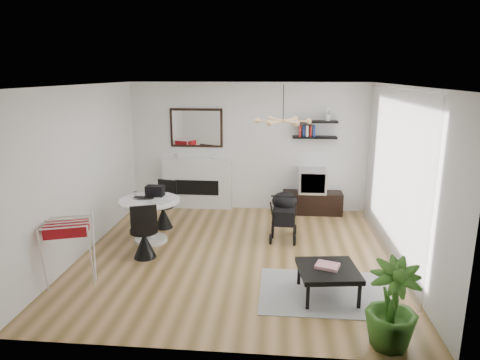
# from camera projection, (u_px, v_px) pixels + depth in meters

# --- Properties ---
(floor) EXTENTS (5.00, 5.00, 0.00)m
(floor) POSITION_uv_depth(u_px,v_px,m) (237.00, 255.00, 6.96)
(floor) COLOR brown
(floor) RESTS_ON ground
(ceiling) EXTENTS (5.00, 5.00, 0.00)m
(ceiling) POSITION_uv_depth(u_px,v_px,m) (236.00, 85.00, 6.30)
(ceiling) COLOR white
(ceiling) RESTS_ON wall_back
(wall_back) EXTENTS (5.00, 0.00, 5.00)m
(wall_back) POSITION_uv_depth(u_px,v_px,m) (248.00, 147.00, 9.05)
(wall_back) COLOR white
(wall_back) RESTS_ON floor
(wall_left) EXTENTS (0.00, 5.00, 5.00)m
(wall_left) POSITION_uv_depth(u_px,v_px,m) (82.00, 171.00, 6.85)
(wall_left) COLOR white
(wall_left) RESTS_ON floor
(wall_right) EXTENTS (0.00, 5.00, 5.00)m
(wall_right) POSITION_uv_depth(u_px,v_px,m) (402.00, 178.00, 6.41)
(wall_right) COLOR white
(wall_right) RESTS_ON floor
(sheer_curtain) EXTENTS (0.04, 3.60, 2.60)m
(sheer_curtain) POSITION_uv_depth(u_px,v_px,m) (392.00, 175.00, 6.61)
(sheer_curtain) COLOR white
(sheer_curtain) RESTS_ON wall_right
(fireplace) EXTENTS (1.50, 0.17, 2.16)m
(fireplace) POSITION_uv_depth(u_px,v_px,m) (197.00, 177.00, 9.23)
(fireplace) COLOR white
(fireplace) RESTS_ON floor
(shelf_lower) EXTENTS (0.90, 0.25, 0.04)m
(shelf_lower) POSITION_uv_depth(u_px,v_px,m) (315.00, 137.00, 8.74)
(shelf_lower) COLOR black
(shelf_lower) RESTS_ON wall_back
(shelf_upper) EXTENTS (0.90, 0.25, 0.04)m
(shelf_upper) POSITION_uv_depth(u_px,v_px,m) (315.00, 122.00, 8.66)
(shelf_upper) COLOR black
(shelf_upper) RESTS_ON wall_back
(pendant_lamp) EXTENTS (0.90, 0.90, 0.10)m
(pendant_lamp) POSITION_uv_depth(u_px,v_px,m) (283.00, 121.00, 6.66)
(pendant_lamp) COLOR tan
(pendant_lamp) RESTS_ON ceiling
(tv_console) EXTENTS (1.23, 0.43, 0.46)m
(tv_console) POSITION_uv_depth(u_px,v_px,m) (312.00, 203.00, 8.98)
(tv_console) COLOR black
(tv_console) RESTS_ON floor
(crt_tv) EXTENTS (0.57, 0.50, 0.50)m
(crt_tv) POSITION_uv_depth(u_px,v_px,m) (312.00, 181.00, 8.86)
(crt_tv) COLOR silver
(crt_tv) RESTS_ON tv_console
(dining_table) EXTENTS (1.04, 1.04, 0.76)m
(dining_table) POSITION_uv_depth(u_px,v_px,m) (150.00, 214.00, 7.40)
(dining_table) COLOR white
(dining_table) RESTS_ON floor
(laptop) EXTENTS (0.37, 0.24, 0.03)m
(laptop) POSITION_uv_depth(u_px,v_px,m) (143.00, 199.00, 7.34)
(laptop) COLOR black
(laptop) RESTS_ON dining_table
(black_bag) EXTENTS (0.32, 0.20, 0.19)m
(black_bag) POSITION_uv_depth(u_px,v_px,m) (155.00, 191.00, 7.54)
(black_bag) COLOR black
(black_bag) RESTS_ON dining_table
(newspaper) EXTENTS (0.41, 0.36, 0.01)m
(newspaper) POSITION_uv_depth(u_px,v_px,m) (159.00, 201.00, 7.23)
(newspaper) COLOR beige
(newspaper) RESTS_ON dining_table
(drinking_glass) EXTENTS (0.05, 0.05, 0.09)m
(drinking_glass) POSITION_uv_depth(u_px,v_px,m) (135.00, 194.00, 7.53)
(drinking_glass) COLOR white
(drinking_glass) RESTS_ON dining_table
(chair_far) EXTENTS (0.46, 0.47, 0.90)m
(chair_far) POSITION_uv_depth(u_px,v_px,m) (164.00, 213.00, 8.14)
(chair_far) COLOR black
(chair_far) RESTS_ON floor
(chair_near) EXTENTS (0.49, 0.50, 0.93)m
(chair_near) POSITION_uv_depth(u_px,v_px,m) (144.00, 240.00, 6.78)
(chair_near) COLOR black
(chair_near) RESTS_ON floor
(drying_rack) EXTENTS (0.80, 0.77, 0.95)m
(drying_rack) POSITION_uv_depth(u_px,v_px,m) (70.00, 252.00, 5.85)
(drying_rack) COLOR white
(drying_rack) RESTS_ON floor
(stroller) EXTENTS (0.49, 0.77, 0.92)m
(stroller) POSITION_uv_depth(u_px,v_px,m) (284.00, 217.00, 7.59)
(stroller) COLOR black
(stroller) RESTS_ON floor
(rug) EXTENTS (1.78, 1.29, 0.01)m
(rug) POSITION_uv_depth(u_px,v_px,m) (326.00, 292.00, 5.76)
(rug) COLOR gray
(rug) RESTS_ON floor
(coffee_table) EXTENTS (0.84, 0.84, 0.39)m
(coffee_table) POSITION_uv_depth(u_px,v_px,m) (328.00, 271.00, 5.59)
(coffee_table) COLOR black
(coffee_table) RESTS_ON rug
(magazines) EXTENTS (0.35, 0.32, 0.04)m
(magazines) POSITION_uv_depth(u_px,v_px,m) (327.00, 266.00, 5.60)
(magazines) COLOR #CF3344
(magazines) RESTS_ON coffee_table
(potted_plant) EXTENTS (0.58, 0.58, 0.98)m
(potted_plant) POSITION_uv_depth(u_px,v_px,m) (392.00, 305.00, 4.53)
(potted_plant) COLOR #30621C
(potted_plant) RESTS_ON floor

